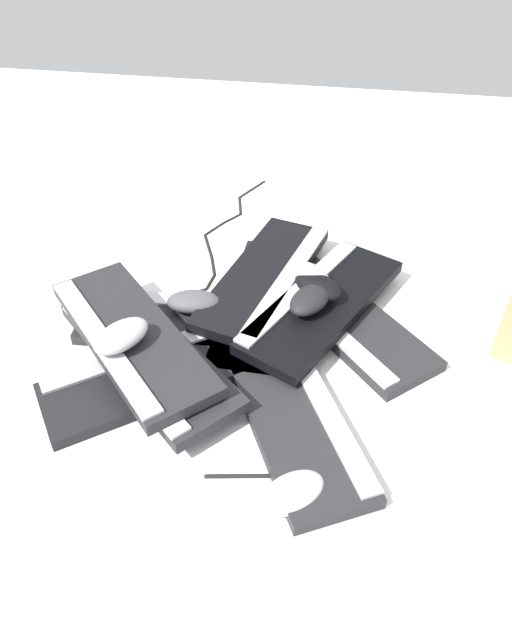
# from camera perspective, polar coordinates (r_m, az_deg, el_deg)

# --- Properties ---
(ground_plane) EXTENTS (3.20, 3.20, 0.00)m
(ground_plane) POSITION_cam_1_polar(r_m,az_deg,el_deg) (1.12, -3.46, -4.05)
(ground_plane) COLOR white
(keyboard_0) EXTENTS (0.44, 0.16, 0.03)m
(keyboard_0) POSITION_cam_1_polar(r_m,az_deg,el_deg) (1.23, 0.73, 1.70)
(keyboard_0) COLOR black
(keyboard_0) RESTS_ON ground
(keyboard_1) EXTENTS (0.18, 0.45, 0.03)m
(keyboard_1) POSITION_cam_1_polar(r_m,az_deg,el_deg) (1.19, -6.97, -0.20)
(keyboard_1) COLOR #232326
(keyboard_1) RESTS_ON ground
(keyboard_2) EXTENTS (0.39, 0.44, 0.03)m
(keyboard_2) POSITION_cam_1_polar(r_m,az_deg,el_deg) (1.09, -9.50, -5.26)
(keyboard_2) COLOR black
(keyboard_2) RESTS_ON ground
(keyboard_3) EXTENTS (0.46, 0.34, 0.03)m
(keyboard_3) POSITION_cam_1_polar(r_m,az_deg,el_deg) (1.02, 3.57, -8.88)
(keyboard_3) COLOR #232326
(keyboard_3) RESTS_ON ground
(keyboard_4) EXTENTS (0.43, 0.41, 0.03)m
(keyboard_4) POSITION_cam_1_polar(r_m,az_deg,el_deg) (1.21, 8.62, 0.27)
(keyboard_4) COLOR #232326
(keyboard_4) RESTS_ON ground
(keyboard_5) EXTENTS (0.46, 0.25, 0.03)m
(keyboard_5) POSITION_cam_1_polar(r_m,az_deg,el_deg) (1.26, 0.95, 4.40)
(keyboard_5) COLOR black
(keyboard_5) RESTS_ON keyboard_0
(keyboard_6) EXTENTS (0.46, 0.33, 0.03)m
(keyboard_6) POSITION_cam_1_polar(r_m,az_deg,el_deg) (1.19, 6.62, 1.62)
(keyboard_6) COLOR black
(keyboard_6) RESTS_ON keyboard_4
(keyboard_7) EXTENTS (0.41, 0.43, 0.03)m
(keyboard_7) POSITION_cam_1_polar(r_m,az_deg,el_deg) (1.09, -10.90, -3.40)
(keyboard_7) COLOR #232326
(keyboard_7) RESTS_ON keyboard_2
(keyboard_8) EXTENTS (0.42, 0.41, 0.03)m
(keyboard_8) POSITION_cam_1_polar(r_m,az_deg,el_deg) (1.09, -12.46, -1.61)
(keyboard_8) COLOR #232326
(keyboard_8) RESTS_ON keyboard_7
(mouse_0) EXTENTS (0.13, 0.12, 0.04)m
(mouse_0) POSITION_cam_1_polar(r_m,az_deg,el_deg) (1.20, 5.63, 4.19)
(mouse_0) COLOR #B7B7BC
(mouse_0) RESTS_ON keyboard_6
(mouse_1) EXTENTS (0.08, 0.12, 0.04)m
(mouse_1) POSITION_cam_1_polar(r_m,az_deg,el_deg) (1.19, -6.28, 1.84)
(mouse_1) COLOR #4C4C51
(mouse_1) RESTS_ON keyboard_1
(mouse_2) EXTENTS (0.12, 0.13, 0.04)m
(mouse_2) POSITION_cam_1_polar(r_m,az_deg,el_deg) (0.92, 3.69, -16.86)
(mouse_2) COLOR silver
(mouse_2) RESTS_ON ground
(mouse_3) EXTENTS (0.13, 0.11, 0.04)m
(mouse_3) POSITION_cam_1_polar(r_m,az_deg,el_deg) (1.04, -13.33, -1.55)
(mouse_3) COLOR #B7B7BC
(mouse_3) RESTS_ON keyboard_8
(mouse_4) EXTENTS (0.13, 0.11, 0.04)m
(mouse_4) POSITION_cam_1_polar(r_m,az_deg,el_deg) (1.14, 5.42, 2.06)
(mouse_4) COLOR black
(mouse_4) RESTS_ON keyboard_6
(mouse_5) EXTENTS (0.12, 0.13, 0.04)m
(mouse_5) POSITION_cam_1_polar(r_m,az_deg,el_deg) (1.18, 6.22, 3.42)
(mouse_5) COLOR black
(mouse_5) RESTS_ON keyboard_6
(cable_0) EXTENTS (0.72, 0.19, 0.01)m
(cable_0) POSITION_cam_1_polar(r_m,az_deg,el_deg) (1.43, -4.45, 7.40)
(cable_0) COLOR black
(cable_0) RESTS_ON ground
(cable_1) EXTENTS (0.68, 0.20, 0.01)m
(cable_1) POSITION_cam_1_polar(r_m,az_deg,el_deg) (1.13, 4.23, -3.50)
(cable_1) COLOR black
(cable_1) RESTS_ON ground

